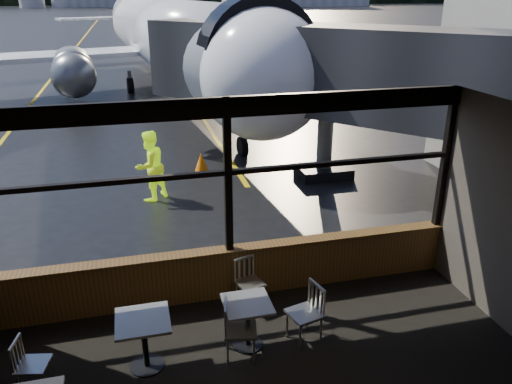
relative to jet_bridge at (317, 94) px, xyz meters
name	(u,v)px	position (x,y,z in m)	size (l,w,h in m)	color
ground_plane	(128,14)	(-3.60, 114.50, -2.36)	(520.00, 520.00, 0.00)	black
ceiling	(286,157)	(-3.60, -8.50, 1.14)	(8.00, 6.00, 0.04)	#38332D
window_sill	(230,273)	(-3.60, -5.50, -1.91)	(8.00, 0.28, 0.90)	brown
window_header	(226,107)	(-3.60, -5.50, 0.99)	(8.00, 0.18, 0.30)	black
mullion_centre	(228,178)	(-3.60, -5.50, -0.16)	(0.12, 0.12, 2.60)	black
mullion_right	(445,159)	(0.35, -5.50, -0.16)	(0.12, 0.12, 2.60)	black
window_transom	(228,172)	(-3.60, -5.50, -0.06)	(8.00, 0.10, 0.08)	black
jet_bridge	(317,94)	(0.00, 0.00, 0.00)	(8.84, 10.80, 4.71)	#2E2E30
cafe_table_near	(247,324)	(-3.62, -6.88, -1.98)	(0.69, 0.69, 0.76)	#9E9891
cafe_table_mid	(145,343)	(-5.12, -6.98, -1.95)	(0.74, 0.74, 0.81)	#A6A098
chair_near_e	(304,314)	(-2.76, -6.99, -1.88)	(0.52, 0.52, 0.96)	#A8A498
chair_near_w	(241,330)	(-3.77, -7.12, -1.88)	(0.52, 0.52, 0.95)	#AEA99D
chair_near_n	(250,284)	(-3.34, -5.90, -1.92)	(0.47, 0.47, 0.87)	beige
chair_mid_w	(33,365)	(-6.56, -7.07, -1.95)	(0.44, 0.44, 0.81)	#ADA79C
ground_crew	(150,166)	(-4.67, -0.69, -1.46)	(0.87, 0.68, 1.80)	#BFF219
cone_nose	(201,162)	(-3.12, 1.18, -2.08)	(0.39, 0.39, 0.55)	#DB4906
cone_wing	(66,89)	(-8.21, 15.16, -2.13)	(0.32, 0.32, 0.45)	#DF5207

